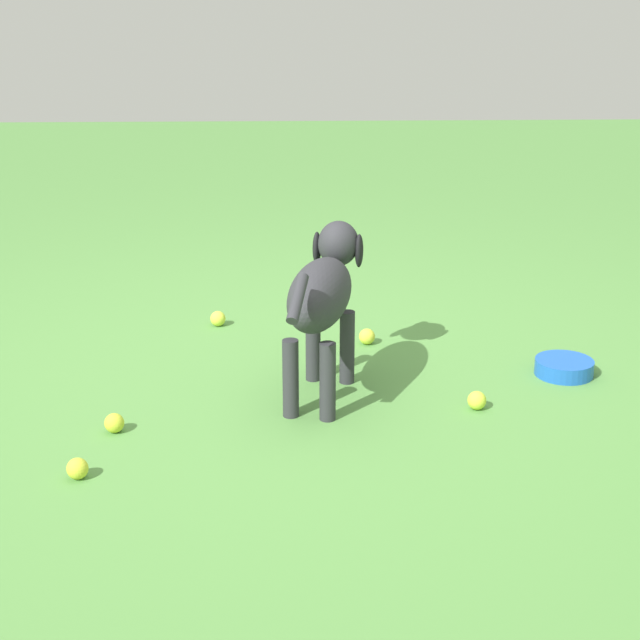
# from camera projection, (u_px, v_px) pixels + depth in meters

# --- Properties ---
(ground) EXTENTS (14.00, 14.00, 0.00)m
(ground) POSITION_uv_depth(u_px,v_px,m) (286.00, 380.00, 3.70)
(ground) COLOR #548C42
(dog) EXTENTS (0.83, 0.34, 0.58)m
(dog) POSITION_uv_depth(u_px,v_px,m) (323.00, 293.00, 3.46)
(dog) COLOR #2D2D33
(dog) RESTS_ON ground
(tennis_ball_0) EXTENTS (0.07, 0.07, 0.07)m
(tennis_ball_0) POSITION_uv_depth(u_px,v_px,m) (77.00, 469.00, 2.96)
(tennis_ball_0) COLOR #C9D235
(tennis_ball_0) RESTS_ON ground
(tennis_ball_1) EXTENTS (0.07, 0.07, 0.07)m
(tennis_ball_1) POSITION_uv_depth(u_px,v_px,m) (477.00, 400.00, 3.44)
(tennis_ball_1) COLOR #CAE43A
(tennis_ball_1) RESTS_ON ground
(tennis_ball_2) EXTENTS (0.07, 0.07, 0.07)m
(tennis_ball_2) POSITION_uv_depth(u_px,v_px,m) (367.00, 337.00, 4.05)
(tennis_ball_2) COLOR #D6E03D
(tennis_ball_2) RESTS_ON ground
(tennis_ball_3) EXTENTS (0.07, 0.07, 0.07)m
(tennis_ball_3) POSITION_uv_depth(u_px,v_px,m) (114.00, 423.00, 3.26)
(tennis_ball_3) COLOR #C4D133
(tennis_ball_3) RESTS_ON ground
(tennis_ball_4) EXTENTS (0.07, 0.07, 0.07)m
(tennis_ball_4) POSITION_uv_depth(u_px,v_px,m) (218.00, 319.00, 4.26)
(tennis_ball_4) COLOR #CEE13F
(tennis_ball_4) RESTS_ON ground
(water_bowl) EXTENTS (0.22, 0.22, 0.06)m
(water_bowl) POSITION_uv_depth(u_px,v_px,m) (564.00, 367.00, 3.74)
(water_bowl) COLOR blue
(water_bowl) RESTS_ON ground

